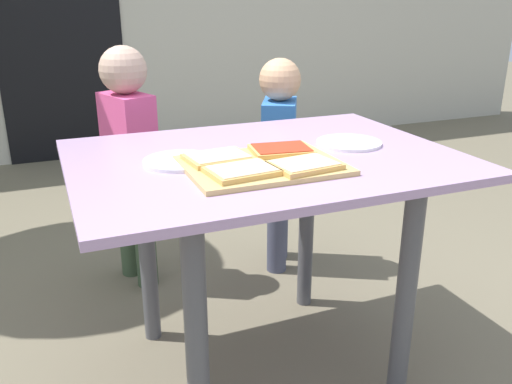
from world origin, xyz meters
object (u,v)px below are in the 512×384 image
at_px(plate_white_right, 349,143).
at_px(child_right, 279,151).
at_px(plate_white_left, 180,161).
at_px(child_left, 130,150).
at_px(pizza_slice_far_right, 281,150).
at_px(pizza_slice_near_left, 242,171).
at_px(cutting_board, 262,165).
at_px(pizza_slice_near_right, 304,165).
at_px(pizza_slice_far_left, 218,158).
at_px(dining_table, 264,195).

height_order(plate_white_right, child_right, child_right).
distance_m(plate_white_left, child_left, 0.77).
xyz_separation_m(pizza_slice_far_right, plate_white_right, (0.26, 0.05, -0.02)).
bearing_deg(pizza_slice_near_left, cutting_board, 38.61).
height_order(pizza_slice_near_left, child_left, child_left).
bearing_deg(cutting_board, pizza_slice_far_right, 39.85).
xyz_separation_m(cutting_board, child_right, (0.42, 0.80, -0.21)).
distance_m(pizza_slice_near_right, pizza_slice_far_left, 0.25).
bearing_deg(plate_white_right, child_right, 84.68).
bearing_deg(child_right, dining_table, -117.79).
distance_m(pizza_slice_near_left, plate_white_left, 0.23).
bearing_deg(plate_white_left, child_right, 47.21).
distance_m(plate_white_left, child_right, 0.93).
relative_size(pizza_slice_far_right, plate_white_left, 0.93).
xyz_separation_m(pizza_slice_near_left, plate_white_left, (-0.11, 0.20, -0.02)).
xyz_separation_m(pizza_slice_far_left, plate_white_left, (-0.09, 0.06, -0.02)).
xyz_separation_m(dining_table, pizza_slice_far_left, (-0.16, -0.05, 0.15)).
xyz_separation_m(pizza_slice_near_right, pizza_slice_far_right, (0.01, 0.16, 0.00)).
relative_size(cutting_board, pizza_slice_near_right, 2.24).
xyz_separation_m(dining_table, pizza_slice_far_right, (0.04, -0.04, 0.15)).
bearing_deg(pizza_slice_near_right, dining_table, 98.89).
height_order(pizza_slice_near_right, child_left, child_left).
relative_size(dining_table, pizza_slice_near_right, 5.99).
relative_size(pizza_slice_far_left, plate_white_left, 0.90).
xyz_separation_m(pizza_slice_far_left, child_left, (-0.12, 0.82, -0.18)).
xyz_separation_m(cutting_board, plate_white_right, (0.35, 0.13, -0.00)).
xyz_separation_m(pizza_slice_far_right, child_left, (-0.32, 0.81, -0.18)).
relative_size(pizza_slice_far_left, child_right, 0.19).
bearing_deg(child_right, plate_white_right, -95.32).
bearing_deg(plate_white_right, cutting_board, -160.20).
height_order(pizza_slice_far_left, plate_white_right, pizza_slice_far_left).
relative_size(pizza_slice_far_right, plate_white_right, 0.93).
xyz_separation_m(pizza_slice_far_left, plate_white_right, (0.46, 0.06, -0.02)).
relative_size(pizza_slice_near_right, pizza_slice_far_right, 0.99).
distance_m(pizza_slice_far_right, pizza_slice_far_left, 0.20).
relative_size(cutting_board, child_right, 0.44).
bearing_deg(child_right, pizza_slice_far_left, -125.58).
height_order(cutting_board, pizza_slice_far_right, pizza_slice_far_right).
bearing_deg(child_left, plate_white_left, -88.16).
bearing_deg(plate_white_right, plate_white_left, 179.25).
height_order(plate_white_right, child_left, child_left).
distance_m(cutting_board, pizza_slice_near_left, 0.11).
bearing_deg(cutting_board, child_right, 62.49).
bearing_deg(child_right, child_left, 171.64).
distance_m(pizza_slice_near_left, pizza_slice_far_right, 0.23).
height_order(pizza_slice_far_left, child_left, child_left).
distance_m(dining_table, pizza_slice_far_right, 0.16).
relative_size(cutting_board, plate_white_left, 2.05).
height_order(pizza_slice_near_right, plate_white_right, pizza_slice_near_right).
bearing_deg(cutting_board, pizza_slice_near_left, -141.39).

